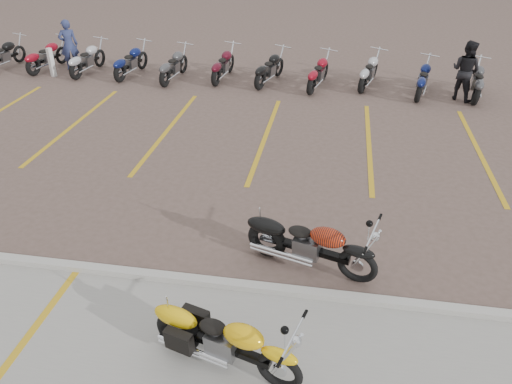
% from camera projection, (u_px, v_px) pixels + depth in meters
% --- Properties ---
extents(ground, '(100.00, 100.00, 0.00)m').
position_uv_depth(ground, '(235.00, 218.00, 9.84)').
color(ground, brown).
rests_on(ground, ground).
extents(curb, '(60.00, 0.18, 0.12)m').
position_uv_depth(curb, '(210.00, 282.00, 8.11)').
color(curb, '#ADAAA3').
rests_on(curb, ground).
extents(parking_stripes, '(38.00, 5.50, 0.01)m').
position_uv_depth(parking_stripes, '(265.00, 136.00, 13.24)').
color(parking_stripes, gold).
rests_on(parking_stripes, ground).
extents(yellow_cruiser, '(2.11, 0.74, 0.89)m').
position_uv_depth(yellow_cruiser, '(223.00, 341.00, 6.52)').
color(yellow_cruiser, black).
rests_on(yellow_cruiser, ground).
extents(flame_cruiser, '(2.24, 0.80, 0.95)m').
position_uv_depth(flame_cruiser, '(308.00, 244.00, 8.31)').
color(flame_cruiser, black).
rests_on(flame_cruiser, ground).
extents(person_a, '(0.78, 0.70, 1.78)m').
position_uv_depth(person_a, '(69.00, 45.00, 18.09)').
color(person_a, navy).
rests_on(person_a, ground).
extents(person_b, '(1.12, 1.10, 1.83)m').
position_uv_depth(person_b, '(466.00, 71.00, 15.26)').
color(person_b, black).
rests_on(person_b, ground).
extents(bollard, '(0.20, 0.20, 1.00)m').
position_uv_depth(bollard, '(51.00, 62.00, 17.49)').
color(bollard, silver).
rests_on(bollard, ground).
extents(bg_bike_row, '(17.50, 2.08, 1.10)m').
position_uv_depth(bg_bike_row, '(221.00, 65.00, 17.03)').
color(bg_bike_row, black).
rests_on(bg_bike_row, ground).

